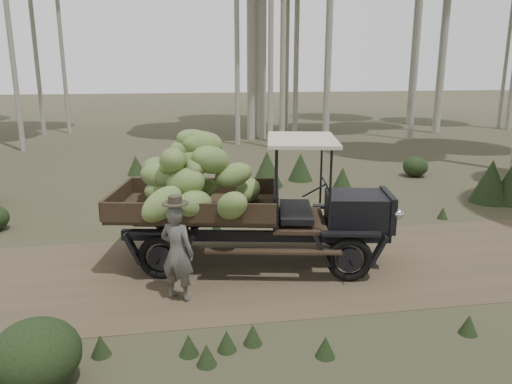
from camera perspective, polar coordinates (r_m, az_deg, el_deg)
ground at (r=9.71m, az=4.81°, el=-8.54°), size 120.00×120.00×0.00m
dirt_track at (r=9.71m, az=4.81°, el=-8.51°), size 70.00×4.00×0.01m
banana_truck at (r=9.38m, az=-3.85°, el=0.60°), size 5.58×2.96×2.72m
farmer at (r=8.23m, az=-9.00°, el=-6.73°), size 0.71×0.65×1.77m
undergrowth at (r=7.83m, az=1.04°, el=-10.10°), size 22.83×21.24×1.38m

